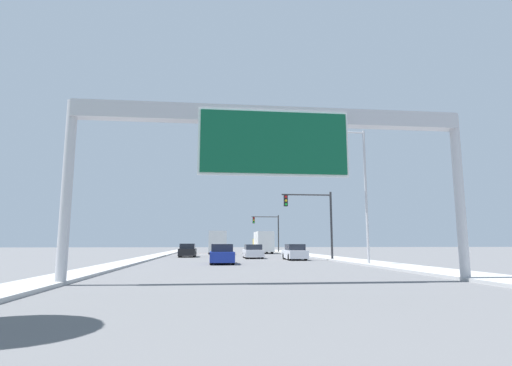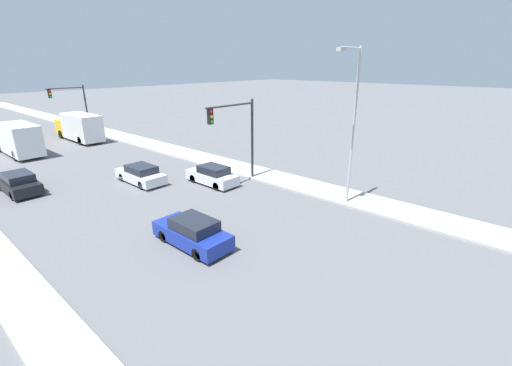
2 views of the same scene
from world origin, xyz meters
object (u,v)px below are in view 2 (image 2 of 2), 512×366
truck_box_secondary (79,127)px  traffic_light_near_intersection (239,128)px  car_mid_left (212,175)px  car_far_center (19,183)px  truck_box_primary (18,139)px  traffic_light_mid_block (74,101)px  car_mid_center (141,174)px  street_lamp_right (352,118)px  car_near_right (193,233)px

truck_box_secondary → traffic_light_near_intersection: 25.18m
traffic_light_near_intersection → truck_box_secondary: bearing=94.0°
car_mid_left → car_far_center: car_far_center is taller
truck_box_primary → truck_box_secondary: size_ratio=0.94×
traffic_light_mid_block → truck_box_primary: bearing=-140.0°
car_mid_left → traffic_light_near_intersection: bearing=-35.3°
car_mid_center → traffic_light_mid_block: (5.29, 24.32, 3.52)m
truck_box_primary → truck_box_secondary: (7.00, 2.34, 0.00)m
street_lamp_right → traffic_light_near_intersection: bearing=98.7°
car_mid_center → car_mid_left: car_mid_left is taller
car_mid_center → truck_box_primary: truck_box_primary is taller
traffic_light_near_intersection → street_lamp_right: street_lamp_right is taller
truck_box_secondary → street_lamp_right: 33.79m
car_near_right → traffic_light_mid_block: size_ratio=0.72×
car_mid_left → truck_box_secondary: size_ratio=0.51×
car_near_right → car_mid_center: bearing=72.0°
car_near_right → truck_box_primary: bearing=90.0°
car_mid_left → truck_box_primary: (-7.00, 21.40, 0.95)m
car_far_center → truck_box_secondary: bearing=54.3°
street_lamp_right → car_mid_left: bearing=107.5°
car_mid_center → traffic_light_near_intersection: traffic_light_near_intersection is taller
traffic_light_mid_block → truck_box_secondary: bearing=-109.6°
car_mid_left → truck_box_primary: size_ratio=0.54×
car_mid_left → traffic_light_near_intersection: 4.19m
traffic_light_near_intersection → traffic_light_mid_block: bearing=89.9°
car_mid_center → traffic_light_mid_block: traffic_light_mid_block is taller
car_mid_left → traffic_light_near_intersection: traffic_light_near_intersection is taller
car_far_center → street_lamp_right: bearing=-54.2°
car_near_right → traffic_light_near_intersection: size_ratio=0.71×
truck_box_primary → street_lamp_right: bearing=-72.1°
truck_box_primary → street_lamp_right: (10.05, -31.06, 4.10)m
car_near_right → car_far_center: size_ratio=0.99×
car_mid_center → traffic_light_near_intersection: (5.26, -5.68, 3.61)m
traffic_light_near_intersection → car_mid_center: bearing=132.8°
car_far_center → street_lamp_right: street_lamp_right is taller
car_far_center → truck_box_primary: 12.81m
car_mid_center → street_lamp_right: bearing=-65.1°
car_mid_center → car_far_center: size_ratio=1.01×
car_mid_center → car_far_center: 8.42m
truck_box_primary → street_lamp_right: 32.90m
traffic_light_mid_block → street_lamp_right: street_lamp_right is taller
car_near_right → car_far_center: 15.86m
car_mid_left → traffic_light_mid_block: 29.03m
car_mid_left → car_near_right: bearing=-137.8°
car_mid_center → car_near_right: 11.34m
car_near_right → street_lamp_right: (10.05, -3.30, 5.04)m
car_mid_center → traffic_light_near_intersection: size_ratio=0.72×
truck_box_secondary → traffic_light_mid_block: size_ratio=1.39×
car_near_right → traffic_light_near_intersection: traffic_light_near_intersection is taller
truck_box_secondary → traffic_light_near_intersection: (1.76, -24.98, 2.64)m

